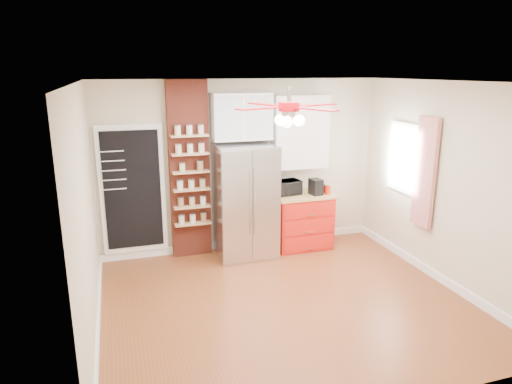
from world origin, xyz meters
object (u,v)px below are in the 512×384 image
object	(u,v)px
canister_left	(328,190)
coffee_maker	(316,187)
ceiling_fan	(289,107)
toaster_oven	(287,187)
red_cabinet	(302,220)
pantry_jar_oats	(182,168)
fridge	(245,201)

from	to	relation	value
canister_left	coffee_maker	bearing A→B (deg)	165.67
ceiling_fan	toaster_oven	xyz separation A→B (m)	(0.68, 1.73, -1.41)
red_cabinet	pantry_jar_oats	world-z (taller)	pantry_jar_oats
red_cabinet	coffee_maker	xyz separation A→B (m)	(0.18, -0.10, 0.57)
fridge	coffee_maker	xyz separation A→B (m)	(1.15, -0.05, 0.15)
coffee_maker	red_cabinet	bearing A→B (deg)	145.37
coffee_maker	pantry_jar_oats	size ratio (longest dim) A/B	2.18
coffee_maker	ceiling_fan	bearing A→B (deg)	-131.53
red_cabinet	ceiling_fan	xyz separation A→B (m)	(-0.92, -1.68, 1.97)
pantry_jar_oats	fridge	bearing A→B (deg)	-9.99
pantry_jar_oats	canister_left	bearing A→B (deg)	-6.51
fridge	coffee_maker	world-z (taller)	fridge
fridge	ceiling_fan	bearing A→B (deg)	-88.24
fridge	toaster_oven	world-z (taller)	fridge
red_cabinet	canister_left	bearing A→B (deg)	-21.48
fridge	toaster_oven	size ratio (longest dim) A/B	4.27
canister_left	ceiling_fan	bearing A→B (deg)	-130.06
red_cabinet	toaster_oven	bearing A→B (deg)	167.60
pantry_jar_oats	ceiling_fan	bearing A→B (deg)	-61.47
red_cabinet	canister_left	xyz separation A→B (m)	(0.37, -0.15, 0.52)
fridge	ceiling_fan	size ratio (longest dim) A/B	1.25
fridge	toaster_oven	xyz separation A→B (m)	(0.73, 0.10, 0.14)
ceiling_fan	canister_left	distance (m)	2.47
toaster_oven	coffee_maker	distance (m)	0.46
coffee_maker	canister_left	bearing A→B (deg)	-20.93
toaster_oven	pantry_jar_oats	xyz separation A→B (m)	(-1.65, 0.06, 0.42)
ceiling_fan	pantry_jar_oats	size ratio (longest dim) A/B	12.07
red_cabinet	pantry_jar_oats	size ratio (longest dim) A/B	8.10
coffee_maker	fridge	bearing A→B (deg)	171.01
red_cabinet	canister_left	size ratio (longest dim) A/B	6.18
red_cabinet	toaster_oven	xyz separation A→B (m)	(-0.24, 0.05, 0.56)
coffee_maker	canister_left	size ratio (longest dim) A/B	1.66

